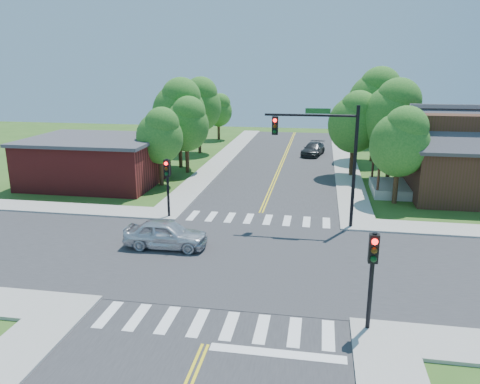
% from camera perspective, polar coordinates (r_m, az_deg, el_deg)
% --- Properties ---
extents(ground, '(100.00, 100.00, 0.00)m').
position_cam_1_polar(ground, '(23.54, 0.19, -8.19)').
color(ground, '#2C551A').
rests_on(ground, ground).
extents(road_ns, '(10.00, 90.00, 0.04)m').
position_cam_1_polar(road_ns, '(23.53, 0.19, -8.15)').
color(road_ns, '#2D2D30').
rests_on(road_ns, ground).
extents(road_ew, '(90.00, 10.00, 0.04)m').
position_cam_1_polar(road_ew, '(23.53, 0.19, -8.14)').
color(road_ew, '#2D2D30').
rests_on(road_ew, ground).
extents(intersection_patch, '(10.20, 10.20, 0.06)m').
position_cam_1_polar(intersection_patch, '(23.54, 0.19, -8.19)').
color(intersection_patch, '#2D2D30').
rests_on(intersection_patch, ground).
extents(sidewalk_ne, '(40.00, 40.00, 0.14)m').
position_cam_1_polar(sidewalk_ne, '(40.15, 27.21, 0.19)').
color(sidewalk_ne, '#9E9B93').
rests_on(sidewalk_ne, ground).
extents(sidewalk_nw, '(40.00, 40.00, 0.14)m').
position_cam_1_polar(sidewalk_nw, '(42.89, -17.39, 2.08)').
color(sidewalk_nw, '#9E9B93').
rests_on(sidewalk_nw, ground).
extents(crosswalk_north, '(8.85, 2.00, 0.01)m').
position_cam_1_polar(crosswalk_north, '(29.25, 2.23, -3.31)').
color(crosswalk_north, white).
rests_on(crosswalk_north, ground).
extents(crosswalk_south, '(8.85, 2.00, 0.01)m').
position_cam_1_polar(crosswalk_south, '(18.11, -3.22, -15.80)').
color(crosswalk_south, white).
rests_on(crosswalk_south, ground).
extents(centerline, '(0.30, 90.00, 0.01)m').
position_cam_1_polar(centerline, '(23.52, 0.19, -8.09)').
color(centerline, yellow).
rests_on(centerline, ground).
extents(stop_bar, '(4.60, 0.45, 0.09)m').
position_cam_1_polar(stop_bar, '(16.63, 4.55, -19.14)').
color(stop_bar, white).
rests_on(stop_bar, ground).
extents(signal_mast_ne, '(5.30, 0.42, 7.20)m').
position_cam_1_polar(signal_mast_ne, '(27.25, 10.38, 5.49)').
color(signal_mast_ne, black).
rests_on(signal_mast_ne, ground).
extents(signal_pole_se, '(0.34, 0.42, 3.80)m').
position_cam_1_polar(signal_pole_se, '(17.16, 15.86, -8.41)').
color(signal_pole_se, black).
rests_on(signal_pole_se, ground).
extents(signal_pole_nw, '(0.34, 0.42, 3.80)m').
position_cam_1_polar(signal_pole_nw, '(29.17, -8.86, 1.81)').
color(signal_pole_nw, black).
rests_on(signal_pole_nw, ground).
extents(building_nw, '(10.40, 8.40, 3.73)m').
position_cam_1_polar(building_nw, '(39.52, -17.20, 3.70)').
color(building_nw, maroon).
rests_on(building_nw, ground).
extents(tree_e_a, '(3.99, 3.79, 6.77)m').
position_cam_1_polar(tree_e_a, '(33.44, 19.05, 5.98)').
color(tree_e_a, '#382314').
rests_on(tree_e_a, ground).
extents(tree_e_b, '(4.93, 4.69, 8.39)m').
position_cam_1_polar(tree_e_b, '(40.15, 18.26, 9.02)').
color(tree_e_b, '#382314').
rests_on(tree_e_b, ground).
extents(tree_e_c, '(5.42, 5.15, 9.22)m').
position_cam_1_polar(tree_e_c, '(47.85, 16.32, 10.73)').
color(tree_e_c, '#382314').
rests_on(tree_e_c, ground).
extents(tree_e_d, '(4.11, 3.90, 6.99)m').
position_cam_1_polar(tree_e_d, '(57.02, 15.79, 9.94)').
color(tree_e_d, '#382314').
rests_on(tree_e_d, ground).
extents(tree_w_a, '(3.68, 3.49, 6.25)m').
position_cam_1_polar(tree_w_a, '(37.17, -9.70, 6.93)').
color(tree_w_a, '#382314').
rests_on(tree_w_a, ground).
extents(tree_w_b, '(4.87, 4.63, 8.28)m').
position_cam_1_polar(tree_w_b, '(43.47, -7.38, 9.99)').
color(tree_w_b, '#382314').
rests_on(tree_w_b, ground).
extents(tree_w_c, '(4.79, 4.55, 8.15)m').
position_cam_1_polar(tree_w_c, '(50.65, -4.97, 10.70)').
color(tree_w_c, '#382314').
rests_on(tree_w_c, ground).
extents(tree_w_d, '(3.45, 3.27, 5.86)m').
position_cam_1_polar(tree_w_d, '(60.00, -2.58, 10.02)').
color(tree_w_d, '#382314').
rests_on(tree_w_d, ground).
extents(tree_house, '(4.32, 4.10, 7.34)m').
position_cam_1_polar(tree_house, '(40.69, 13.86, 8.43)').
color(tree_house, '#382314').
rests_on(tree_house, ground).
extents(tree_bldg, '(3.99, 3.79, 6.78)m').
position_cam_1_polar(tree_bldg, '(41.42, -6.49, 8.38)').
color(tree_bldg, '#382314').
rests_on(tree_bldg, ground).
extents(car_silver, '(1.85, 4.41, 1.49)m').
position_cam_1_polar(car_silver, '(24.94, -9.02, -5.16)').
color(car_silver, silver).
rests_on(car_silver, ground).
extents(car_dgrey, '(3.69, 5.29, 1.32)m').
position_cam_1_polar(car_dgrey, '(50.20, 8.90, 5.15)').
color(car_dgrey, '#282A2C').
rests_on(car_dgrey, ground).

